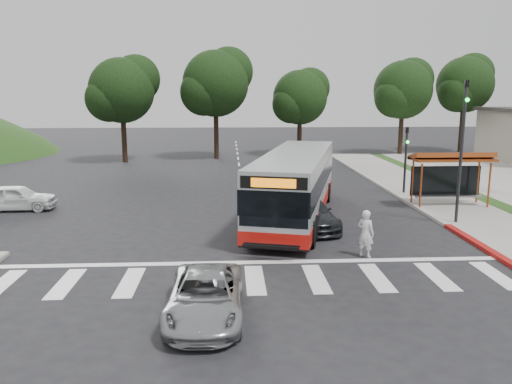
{
  "coord_description": "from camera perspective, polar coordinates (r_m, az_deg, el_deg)",
  "views": [
    {
      "loc": [
        -0.77,
        -20.24,
        5.91
      ],
      "look_at": [
        0.38,
        1.58,
        1.6
      ],
      "focal_mm": 35.0,
      "sensor_mm": 36.0,
      "label": 1
    }
  ],
  "objects": [
    {
      "name": "sidewalk_east",
      "position": [
        31.15,
        19.24,
        -0.3
      ],
      "size": [
        4.0,
        40.0,
        0.12
      ],
      "primitive_type": "cube",
      "color": "gray",
      "rests_on": "ground"
    },
    {
      "name": "bus_shelter",
      "position": [
        28.09,
        21.36,
        3.11
      ],
      "size": [
        4.2,
        1.6,
        2.86
      ],
      "color": "#923E18",
      "rests_on": "sidewalk_east"
    },
    {
      "name": "tree_ne_b",
      "position": [
        55.68,
        22.8,
        11.34
      ],
      "size": [
        6.16,
        5.74,
        10.02
      ],
      "color": "black",
      "rests_on": "ground"
    },
    {
      "name": "traffic_signal_ne_tall",
      "position": [
        24.17,
        22.51,
        5.49
      ],
      "size": [
        0.18,
        0.37,
        6.5
      ],
      "color": "black",
      "rests_on": "ground"
    },
    {
      "name": "curb_east",
      "position": [
        30.45,
        15.75,
        -0.32
      ],
      "size": [
        0.3,
        40.0,
        0.15
      ],
      "primitive_type": "cube",
      "color": "#9E9991",
      "rests_on": "ground"
    },
    {
      "name": "silver_suv_south",
      "position": [
        13.67,
        -5.81,
        -11.77
      ],
      "size": [
        2.08,
        4.34,
        1.19
      ],
      "primitive_type": "imported",
      "rotation": [
        0.0,
        0.0,
        -0.02
      ],
      "color": "#949799",
      "rests_on": "ground"
    },
    {
      "name": "crosswalk_ladder",
      "position": [
        16.36,
        -0.12,
        -9.99
      ],
      "size": [
        18.0,
        2.6,
        0.01
      ],
      "primitive_type": "cube",
      "color": "silver",
      "rests_on": "ground"
    },
    {
      "name": "tree_north_c",
      "position": [
        45.24,
        -14.99,
        11.27
      ],
      "size": [
        6.16,
        5.74,
        9.3
      ],
      "color": "black",
      "rests_on": "ground"
    },
    {
      "name": "dark_sedan",
      "position": [
        22.47,
        5.97,
        -2.4
      ],
      "size": [
        2.62,
        4.84,
        1.33
      ],
      "primitive_type": "imported",
      "rotation": [
        0.0,
        0.0,
        0.17
      ],
      "color": "black",
      "rests_on": "ground"
    },
    {
      "name": "tree_ne_a",
      "position": [
        51.16,
        16.53,
        11.24
      ],
      "size": [
        6.16,
        5.74,
        9.3
      ],
      "color": "black",
      "rests_on": "parking_lot"
    },
    {
      "name": "west_car_white",
      "position": [
        28.48,
        -25.68,
        -0.58
      ],
      "size": [
        3.95,
        1.73,
        1.33
      ],
      "primitive_type": "imported",
      "rotation": [
        0.0,
        0.0,
        1.61
      ],
      "color": "silver",
      "rests_on": "ground"
    },
    {
      "name": "ground",
      "position": [
        21.1,
        -0.82,
        -5.11
      ],
      "size": [
        140.0,
        140.0,
        0.0
      ],
      "primitive_type": "plane",
      "color": "black",
      "rests_on": "ground"
    },
    {
      "name": "transit_bus",
      "position": [
        24.02,
        4.55,
        0.74
      ],
      "size": [
        5.75,
        12.52,
        3.17
      ],
      "primitive_type": null,
      "rotation": [
        0.0,
        0.0,
        -0.26
      ],
      "color": "#B2B4B7",
      "rests_on": "ground"
    },
    {
      "name": "traffic_signal_ne_short",
      "position": [
        30.74,
        16.76,
        4.27
      ],
      "size": [
        0.18,
        0.37,
        4.0
      ],
      "color": "black",
      "rests_on": "ground"
    },
    {
      "name": "tree_north_b",
      "position": [
        48.78,
        5.13,
        10.82
      ],
      "size": [
        5.72,
        5.33,
        8.43
      ],
      "color": "black",
      "rests_on": "ground"
    },
    {
      "name": "curb_east_red",
      "position": [
        21.5,
        24.27,
        -5.6
      ],
      "size": [
        0.32,
        6.0,
        0.15
      ],
      "primitive_type": "cube",
      "color": "maroon",
      "rests_on": "ground"
    },
    {
      "name": "tree_north_a",
      "position": [
        46.33,
        -4.55,
        12.37
      ],
      "size": [
        6.6,
        6.15,
        10.17
      ],
      "color": "black",
      "rests_on": "ground"
    },
    {
      "name": "pedestrian",
      "position": [
        18.74,
        12.42,
        -4.66
      ],
      "size": [
        0.77,
        0.75,
        1.77
      ],
      "primitive_type": "imported",
      "rotation": [
        0.0,
        0.0,
        2.41
      ],
      "color": "silver",
      "rests_on": "ground"
    }
  ]
}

